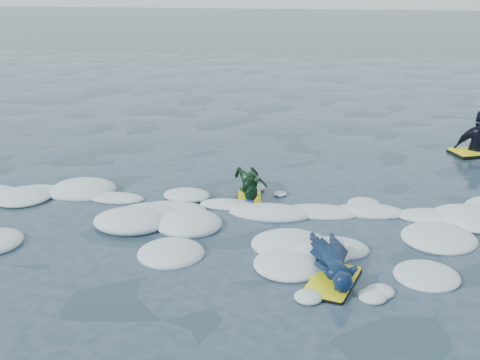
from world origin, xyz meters
TOP-DOWN VIEW (x-y plane):
  - ground at (0.00, 0.00)m, footprint 120.00×120.00m
  - foam_band at (0.00, 1.03)m, footprint 12.00×3.10m
  - prone_woman_unit at (1.88, -0.63)m, footprint 0.84×1.58m
  - prone_child_unit at (0.42, 2.09)m, footprint 0.76×1.21m
  - waiting_rider_unit at (4.92, 5.51)m, footprint 1.37×1.09m

SIDE VIEW (x-z plane):
  - ground at x=0.00m, z-range 0.00..0.00m
  - foam_band at x=0.00m, z-range -0.15..0.15m
  - waiting_rider_unit at x=4.92m, z-range -0.85..0.96m
  - prone_woman_unit at x=1.88m, z-range 0.00..0.39m
  - prone_child_unit at x=0.42m, z-range 0.00..0.44m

